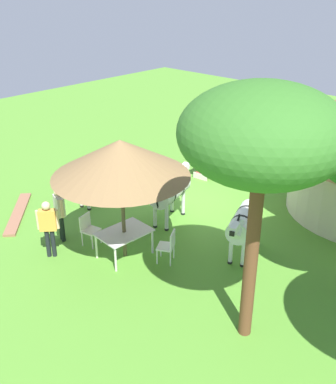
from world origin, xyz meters
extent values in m
plane|color=#528E2E|center=(0.00, 0.00, 0.00)|extent=(36.00, 36.00, 0.00)
cylinder|color=brown|center=(3.36, 0.68, 1.18)|extent=(0.10, 0.10, 2.35)
cone|color=olive|center=(3.36, 0.68, 2.83)|extent=(3.49, 3.49, 0.95)
cube|color=silver|center=(3.36, 0.68, 0.72)|extent=(1.43, 1.05, 0.04)
cylinder|color=silver|center=(2.77, 1.14, 0.35)|extent=(0.06, 0.06, 0.70)
cylinder|color=silver|center=(4.02, 1.06, 0.35)|extent=(0.06, 0.06, 0.70)
cylinder|color=silver|center=(2.71, 0.30, 0.35)|extent=(0.06, 0.06, 0.70)
cylinder|color=silver|center=(3.96, 0.22, 0.35)|extent=(0.06, 0.06, 0.70)
cube|color=white|center=(3.62, -0.43, 0.45)|extent=(0.52, 0.51, 0.04)
cube|color=white|center=(3.67, -0.61, 0.68)|extent=(0.44, 0.14, 0.45)
cylinder|color=white|center=(3.40, -0.30, 0.23)|extent=(0.04, 0.04, 0.45)
cylinder|color=white|center=(3.77, -0.21, 0.23)|extent=(0.04, 0.04, 0.45)
cylinder|color=white|center=(3.48, -0.65, 0.23)|extent=(0.04, 0.04, 0.45)
cylinder|color=white|center=(3.85, -0.56, 0.23)|extent=(0.04, 0.04, 0.45)
cube|color=white|center=(2.82, 1.67, 0.45)|extent=(0.59, 0.58, 0.04)
cube|color=white|center=(2.73, 1.84, 0.68)|extent=(0.40, 0.25, 0.45)
cylinder|color=white|center=(3.07, 1.61, 0.23)|extent=(0.04, 0.04, 0.45)
cylinder|color=white|center=(2.74, 1.42, 0.23)|extent=(0.04, 0.04, 0.45)
cylinder|color=white|center=(2.90, 1.92, 0.23)|extent=(0.04, 0.04, 0.45)
cylinder|color=white|center=(2.56, 1.74, 0.23)|extent=(0.04, 0.04, 0.45)
cylinder|color=black|center=(4.02, -1.30, 0.41)|extent=(0.12, 0.12, 0.82)
cylinder|color=black|center=(4.06, -1.16, 0.41)|extent=(0.12, 0.12, 0.82)
cube|color=beige|center=(4.04, -1.23, 1.10)|extent=(0.33, 0.48, 0.58)
cylinder|color=beige|center=(3.96, -1.47, 1.12)|extent=(0.08, 0.08, 0.54)
cylinder|color=beige|center=(4.11, -0.99, 1.12)|extent=(0.08, 0.08, 0.54)
sphere|color=beige|center=(4.04, -1.23, 1.52)|extent=(0.22, 0.22, 0.22)
cylinder|color=black|center=(4.68, -0.70, 0.41)|extent=(0.12, 0.12, 0.82)
cylinder|color=black|center=(4.79, -0.80, 0.41)|extent=(0.12, 0.12, 0.82)
cube|color=gold|center=(4.73, -0.75, 1.11)|extent=(0.46, 0.45, 0.58)
cylinder|color=beige|center=(4.55, -0.58, 1.12)|extent=(0.09, 0.09, 0.54)
cylinder|color=beige|center=(4.92, -0.92, 1.12)|extent=(0.09, 0.09, 0.54)
sphere|color=beige|center=(4.73, -0.75, 1.53)|extent=(0.22, 0.22, 0.22)
cylinder|color=black|center=(-3.55, -2.49, 0.43)|extent=(0.12, 0.12, 0.86)
cylinder|color=black|center=(-3.45, -2.61, 0.43)|extent=(0.12, 0.12, 0.86)
cube|color=beige|center=(-3.50, -2.55, 1.16)|extent=(0.46, 0.49, 0.61)
cylinder|color=tan|center=(-3.67, -2.35, 1.18)|extent=(0.09, 0.09, 0.57)
cylinder|color=tan|center=(-3.33, -2.75, 1.18)|extent=(0.09, 0.09, 0.57)
sphere|color=tan|center=(-3.50, -2.55, 1.60)|extent=(0.23, 0.23, 0.23)
cube|color=#CE4A47|center=(-2.27, -1.05, 0.22)|extent=(0.57, 0.60, 0.03)
cube|color=#E9EDCF|center=(-2.24, -1.32, 0.46)|extent=(0.56, 0.56, 0.37)
cube|color=beige|center=(-2.52, -1.12, 0.11)|extent=(0.10, 0.61, 0.22)
cube|color=beige|center=(-2.00, -1.08, 0.11)|extent=(0.10, 0.61, 0.22)
cylinder|color=silver|center=(1.11, 0.24, 1.07)|extent=(1.61, 1.08, 0.72)
cylinder|color=black|center=(1.40, 0.32, 1.07)|extent=(0.27, 0.73, 0.73)
cylinder|color=black|center=(0.86, 0.17, 1.07)|extent=(0.27, 0.73, 0.73)
cylinder|color=silver|center=(0.40, 0.05, 1.25)|extent=(0.62, 0.46, 0.52)
cube|color=silver|center=(0.13, -0.03, 1.41)|extent=(0.43, 0.28, 0.20)
cube|color=black|center=(-0.04, -0.07, 1.38)|extent=(0.15, 0.15, 0.12)
cube|color=black|center=(0.40, 0.05, 1.45)|extent=(0.36, 0.13, 0.28)
cylinder|color=silver|center=(0.63, -0.10, 0.40)|extent=(0.11, 0.11, 0.81)
cylinder|color=black|center=(0.63, -0.10, 0.03)|extent=(0.13, 0.13, 0.06)
cylinder|color=silver|center=(0.52, 0.28, 0.40)|extent=(0.11, 0.11, 0.81)
cylinder|color=black|center=(0.52, 0.28, 0.03)|extent=(0.13, 0.13, 0.06)
cylinder|color=silver|center=(1.71, 0.20, 0.40)|extent=(0.11, 0.11, 0.81)
cylinder|color=black|center=(1.71, 0.20, 0.03)|extent=(0.13, 0.13, 0.06)
cylinder|color=silver|center=(1.60, 0.58, 0.40)|extent=(0.11, 0.11, 0.81)
cylinder|color=black|center=(1.60, 0.58, 0.03)|extent=(0.13, 0.13, 0.06)
cylinder|color=black|center=(1.88, 0.45, 0.97)|extent=(0.24, 0.11, 0.53)
cylinder|color=silver|center=(1.13, 2.95, 1.00)|extent=(1.65, 1.09, 0.61)
cylinder|color=black|center=(0.84, 2.84, 1.00)|extent=(0.29, 0.61, 0.62)
cylinder|color=black|center=(1.39, 3.04, 1.00)|extent=(0.29, 0.61, 0.62)
cylinder|color=silver|center=(1.85, 3.21, 1.18)|extent=(0.59, 0.44, 0.48)
cube|color=silver|center=(2.11, 3.30, 1.34)|extent=(0.44, 0.31, 0.20)
cube|color=black|center=(2.28, 3.37, 1.31)|extent=(0.15, 0.15, 0.12)
cube|color=black|center=(1.85, 3.21, 1.38)|extent=(0.36, 0.16, 0.28)
cylinder|color=silver|center=(1.62, 3.30, 0.39)|extent=(0.11, 0.11, 0.78)
cylinder|color=black|center=(1.62, 3.30, 0.03)|extent=(0.13, 0.13, 0.06)
cylinder|color=silver|center=(1.73, 2.99, 0.39)|extent=(0.11, 0.11, 0.78)
cylinder|color=black|center=(1.73, 2.99, 0.03)|extent=(0.13, 0.13, 0.06)
cylinder|color=silver|center=(0.52, 2.90, 0.39)|extent=(0.11, 0.11, 0.78)
cylinder|color=black|center=(0.52, 2.90, 0.03)|extent=(0.13, 0.13, 0.06)
cylinder|color=silver|center=(0.64, 2.59, 0.39)|extent=(0.11, 0.11, 0.78)
cylinder|color=black|center=(0.64, 2.59, 0.03)|extent=(0.13, 0.13, 0.06)
cylinder|color=black|center=(0.36, 2.67, 0.90)|extent=(0.24, 0.13, 0.53)
cylinder|color=silver|center=(1.83, -2.40, 0.99)|extent=(1.51, 0.79, 0.64)
cylinder|color=black|center=(2.12, -2.37, 0.99)|extent=(0.15, 0.66, 0.65)
cylinder|color=black|center=(1.57, -2.43, 0.99)|extent=(0.15, 0.66, 0.65)
cylinder|color=silver|center=(1.11, -2.48, 1.17)|extent=(0.56, 0.34, 0.49)
cube|color=silver|center=(0.83, -2.51, 1.33)|extent=(0.42, 0.22, 0.20)
cube|color=black|center=(0.65, -2.52, 1.30)|extent=(0.13, 0.13, 0.12)
cube|color=black|center=(1.11, -2.48, 1.37)|extent=(0.37, 0.08, 0.28)
cylinder|color=silver|center=(1.30, -2.63, 0.38)|extent=(0.11, 0.11, 0.75)
cylinder|color=black|center=(1.30, -2.63, 0.03)|extent=(0.13, 0.13, 0.06)
cylinder|color=silver|center=(1.27, -2.28, 0.38)|extent=(0.11, 0.11, 0.75)
cylinder|color=black|center=(1.27, -2.28, 0.03)|extent=(0.13, 0.13, 0.06)
cylinder|color=silver|center=(2.40, -2.52, 0.38)|extent=(0.11, 0.11, 0.75)
cylinder|color=black|center=(2.40, -2.52, 0.03)|extent=(0.13, 0.13, 0.06)
cylinder|color=silver|center=(2.36, -2.17, 0.38)|extent=(0.11, 0.11, 0.75)
cylinder|color=black|center=(2.36, -2.17, 0.03)|extent=(0.13, 0.13, 0.06)
cylinder|color=black|center=(2.60, -2.32, 0.89)|extent=(0.24, 0.07, 0.53)
cylinder|color=brown|center=(3.61, 4.73, 1.80)|extent=(0.27, 0.27, 3.60)
ellipsoid|color=#326E24|center=(3.61, 4.73, 4.42)|extent=(2.99, 2.99, 1.79)
cube|color=#936147|center=(4.11, -3.56, 0.04)|extent=(2.11, 2.35, 0.08)
camera|label=1|loc=(10.18, 8.61, 6.85)|focal=42.43mm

